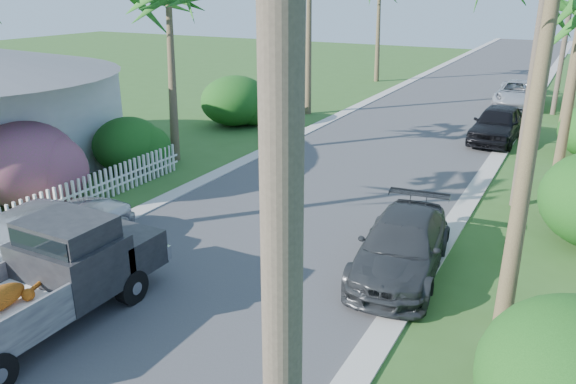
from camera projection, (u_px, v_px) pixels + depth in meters
The scene contains 15 objects.
road at pixel (434, 114), 29.89m from camera, with size 8.00×100.00×0.02m, color #38383A.
curb_left at pixel (358, 106), 31.79m from camera, with size 0.60×100.00×0.06m, color #A5A39E.
curb_right at pixel (519, 122), 27.98m from camera, with size 0.60×100.00×0.06m, color #A5A39E.
pickup_truck at pixel (60, 272), 11.28m from camera, with size 1.98×5.12×2.06m.
parked_car_rm at pixel (402, 247), 13.15m from camera, with size 1.88×4.61×1.34m, color #2D2F32.
parked_car_rf at pixel (498, 124), 24.38m from camera, with size 1.84×4.58×1.56m, color black.
parked_car_rd at pixel (518, 94), 31.68m from camera, with size 2.32×5.03×1.40m, color #B7B9BE.
parked_car_ln at pixel (49, 230), 13.66m from camera, with size 1.95×4.84×1.65m, color silver.
shrub_l_b at pixel (25, 164), 17.18m from camera, with size 3.00×3.30×2.60m, color #C51C7C.
shrub_l_c at pixel (128, 145), 20.41m from camera, with size 2.40×2.64×2.00m, color #154012.
shrub_l_d at pixel (235, 101), 27.23m from camera, with size 3.20×3.52×2.40m, color #154012.
picket_fence at pixel (56, 204), 16.24m from camera, with size 0.10×11.00×1.00m, color white.
utility_pole_a at pixel (282, 296), 3.48m from camera, with size 1.60×0.26×9.00m.
utility_pole_b at pixel (536, 54), 15.90m from camera, with size 1.60×0.26×9.00m.
utility_pole_c at pixel (567, 25), 28.31m from camera, with size 1.60×0.26×9.00m.
Camera 1 is at (7.07, -4.67, 6.41)m, focal length 35.00 mm.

